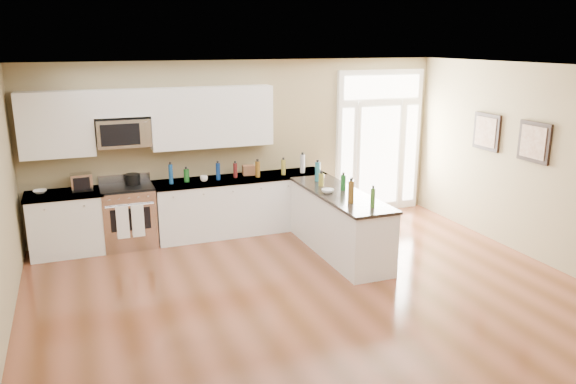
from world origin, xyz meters
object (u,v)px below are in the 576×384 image
at_px(kitchen_range, 129,216).
at_px(stockpot, 133,179).
at_px(toaster_oven, 81,182).
at_px(peninsula_cabinet, 339,225).

bearing_deg(kitchen_range, stockpot, 46.18).
distance_m(stockpot, toaster_oven, 0.75).
height_order(peninsula_cabinet, toaster_oven, toaster_oven).
relative_size(kitchen_range, stockpot, 4.73).
height_order(peninsula_cabinet, kitchen_range, kitchen_range).
bearing_deg(toaster_oven, peninsula_cabinet, -25.87).
bearing_deg(peninsula_cabinet, kitchen_range, 153.45).
relative_size(stockpot, toaster_oven, 0.76).
bearing_deg(stockpot, peninsula_cabinet, -29.29).
bearing_deg(stockpot, kitchen_range, -133.82).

